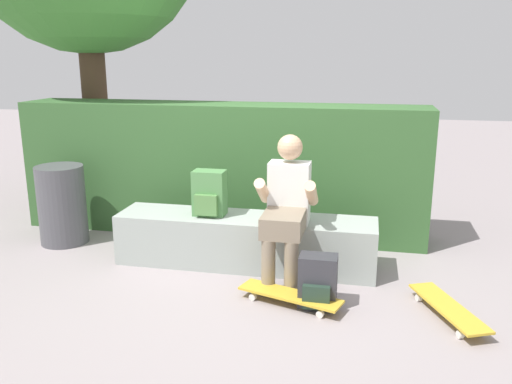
# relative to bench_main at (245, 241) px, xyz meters

# --- Properties ---
(ground_plane) EXTENTS (24.00, 24.00, 0.00)m
(ground_plane) POSITION_rel_bench_main_xyz_m (0.00, -0.28, -0.22)
(ground_plane) COLOR gray
(bench_main) EXTENTS (2.29, 0.50, 0.45)m
(bench_main) POSITION_rel_bench_main_xyz_m (0.00, 0.00, 0.00)
(bench_main) COLOR #9AA49C
(bench_main) RESTS_ON ground
(person_skater) EXTENTS (0.49, 0.62, 1.20)m
(person_skater) POSITION_rel_bench_main_xyz_m (0.40, -0.22, 0.42)
(person_skater) COLOR white
(person_skater) RESTS_ON ground
(skateboard_near_person) EXTENTS (0.82, 0.44, 0.09)m
(skateboard_near_person) POSITION_rel_bench_main_xyz_m (0.51, -0.70, -0.15)
(skateboard_near_person) COLOR gold
(skateboard_near_person) RESTS_ON ground
(skateboard_beside_bench) EXTENTS (0.50, 0.81, 0.09)m
(skateboard_beside_bench) POSITION_rel_bench_main_xyz_m (1.64, -0.67, -0.15)
(skateboard_beside_bench) COLOR gold
(skateboard_beside_bench) RESTS_ON ground
(backpack_on_bench) EXTENTS (0.28, 0.23, 0.40)m
(backpack_on_bench) POSITION_rel_bench_main_xyz_m (-0.32, -0.01, 0.42)
(backpack_on_bench) COLOR #51894C
(backpack_on_bench) RESTS_ON bench_main
(backpack_on_ground) EXTENTS (0.28, 0.23, 0.40)m
(backpack_on_ground) POSITION_rel_bench_main_xyz_m (0.71, -0.68, -0.03)
(backpack_on_ground) COLOR #333338
(backpack_on_ground) RESTS_ON ground
(hedge_row) EXTENTS (4.19, 0.60, 1.35)m
(hedge_row) POSITION_rel_bench_main_xyz_m (-0.47, 0.90, 0.45)
(hedge_row) COLOR #355E2F
(hedge_row) RESTS_ON ground
(trash_bin) EXTENTS (0.46, 0.46, 0.78)m
(trash_bin) POSITION_rel_bench_main_xyz_m (-1.91, 0.20, 0.17)
(trash_bin) COLOR #4C4C51
(trash_bin) RESTS_ON ground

